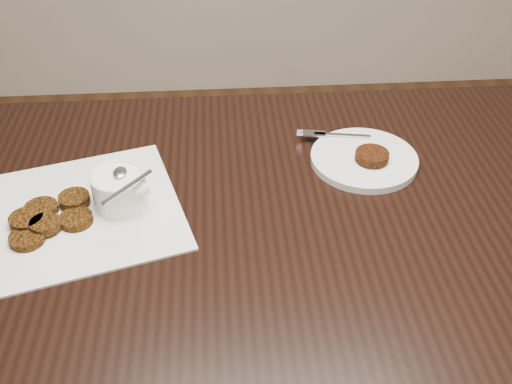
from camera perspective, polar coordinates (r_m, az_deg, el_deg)
table at (r=1.31m, az=2.04°, el=-14.72°), size 1.34×0.86×0.75m
napkin at (r=1.08m, az=-16.23°, el=-1.80°), size 0.40×0.40×0.00m
sauce_ramekin at (r=1.04m, az=-13.26°, el=1.65°), size 0.16×0.16×0.13m
patty_cluster at (r=1.07m, az=-19.67°, el=-2.26°), size 0.25×0.25×0.02m
plate_with_patty at (r=1.17m, az=10.41°, el=3.45°), size 0.24×0.24×0.03m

